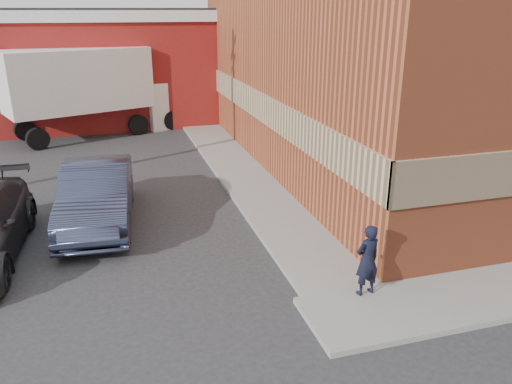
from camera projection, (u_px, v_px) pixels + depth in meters
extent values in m
plane|color=#28282B|center=(316.00, 299.00, 10.14)|extent=(90.00, 90.00, 0.00)
cube|color=#AD4C2C|center=(436.00, 38.00, 18.95)|extent=(14.00, 18.00, 9.00)
cube|color=tan|center=(259.00, 105.00, 17.84)|extent=(0.08, 18.16, 1.00)
cube|color=gray|center=(236.00, 167.00, 18.39)|extent=(1.80, 18.00, 0.12)
cube|color=maroon|center=(59.00, 72.00, 25.71)|extent=(16.00, 8.00, 5.00)
cube|color=silver|center=(52.00, 15.00, 24.76)|extent=(16.30, 8.30, 0.50)
cube|color=black|center=(51.00, 9.00, 24.66)|extent=(16.00, 8.00, 0.10)
imported|color=black|center=(367.00, 260.00, 9.87)|extent=(0.60, 0.45, 1.50)
imported|color=#2D324B|center=(97.00, 195.00, 13.48)|extent=(2.11, 5.14, 1.65)
cube|color=white|center=(77.00, 80.00, 22.06)|extent=(6.62, 4.49, 2.66)
cube|color=#228045|center=(88.00, 92.00, 21.27)|extent=(5.56, 2.14, 0.82)
cube|color=white|center=(161.00, 103.00, 24.84)|extent=(2.53, 2.76, 2.25)
cylinder|color=black|center=(38.00, 139.00, 20.75)|extent=(0.97, 0.62, 0.92)
cylinder|color=black|center=(25.00, 130.00, 22.28)|extent=(0.97, 0.62, 0.92)
cylinder|color=black|center=(138.00, 125.00, 23.31)|extent=(0.97, 0.62, 0.92)
cylinder|color=black|center=(121.00, 118.00, 24.84)|extent=(0.97, 0.62, 0.92)
cylinder|color=black|center=(171.00, 120.00, 24.30)|extent=(0.97, 0.62, 0.92)
cylinder|color=black|center=(153.00, 113.00, 25.83)|extent=(0.97, 0.62, 0.92)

